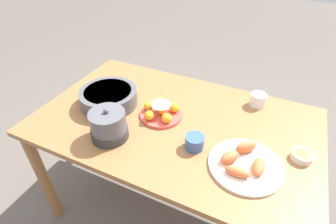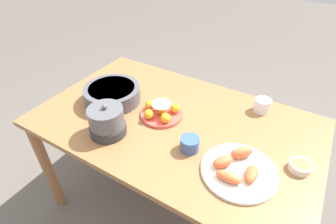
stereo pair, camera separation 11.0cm
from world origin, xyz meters
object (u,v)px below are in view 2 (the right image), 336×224
dining_table (174,134)px  seafood_platter (238,169)px  cup_near (262,105)px  cake_plate (161,111)px  warming_pot (107,121)px  serving_bowl (112,94)px  sauce_bowl (300,166)px  cup_far (190,144)px

dining_table → seafood_platter: (-0.39, 0.16, 0.11)m
seafood_platter → cup_near: bearing=-86.0°
dining_table → cake_plate: (0.08, 0.00, 0.12)m
warming_pot → cake_plate: bearing=-121.2°
serving_bowl → seafood_platter: 0.79m
sauce_bowl → cup_far: size_ratio=1.03×
serving_bowl → cup_far: 0.56m
cup_far → sauce_bowl: bearing=-163.4°
cup_near → cup_far: (0.20, 0.46, -0.00)m
cake_plate → cup_far: bearing=149.7°
sauce_bowl → serving_bowl: bearing=1.0°
seafood_platter → warming_pot: bearing=8.3°
seafood_platter → sauce_bowl: bearing=-145.9°
serving_bowl → seafood_platter: bearing=170.6°
cake_plate → sauce_bowl: 0.69m
cup_far → warming_pot: warming_pot is taller
dining_table → serving_bowl: serving_bowl is taller
cake_plate → cup_far: (-0.24, 0.14, 0.00)m
sauce_bowl → cup_far: bearing=16.6°
cake_plate → seafood_platter: 0.50m
warming_pot → cup_far: bearing=-165.1°
seafood_platter → cup_near: (0.03, -0.47, 0.02)m
cake_plate → seafood_platter: cake_plate is taller
dining_table → warming_pot: 0.38m
cup_near → cup_far: cup_near is taller
sauce_bowl → cup_far: cup_far is taller
cup_far → cake_plate: bearing=-30.3°
cup_near → sauce_bowl: bearing=127.7°
dining_table → cup_near: 0.49m
serving_bowl → cup_far: size_ratio=3.58×
dining_table → cup_far: 0.25m
dining_table → sauce_bowl: bearing=179.2°
cake_plate → serving_bowl: bearing=4.5°
seafood_platter → cup_far: same height
cake_plate → warming_pot: warming_pot is taller
serving_bowl → warming_pot: warming_pot is taller
cup_far → seafood_platter: bearing=176.8°
seafood_platter → cup_far: size_ratio=3.59×
cake_plate → cup_far: 0.28m
sauce_bowl → cup_near: cup_near is taller
serving_bowl → seafood_platter: (-0.78, 0.13, -0.03)m
serving_bowl → warming_pot: (-0.16, 0.22, 0.02)m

